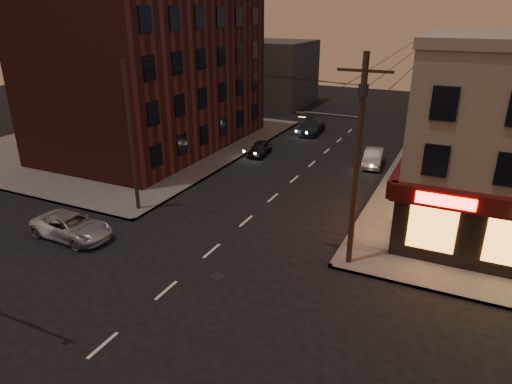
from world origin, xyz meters
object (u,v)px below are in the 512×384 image
Objects in this scene: sedan_far at (312,126)px; sedan_near at (260,148)px; fire_hydrant at (351,236)px; suv_cross at (72,226)px; sedan_mid at (373,157)px.

sedan_near is at bearing -105.07° from sedan_far.
fire_hydrant is (11.29, -12.62, -0.05)m from sedan_near.
suv_cross is 0.96× the size of sedan_far.
sedan_near is 0.70× the size of sedan_far.
sedan_mid is at bearing 97.54° from fire_hydrant.
sedan_far is 6.83× the size of fire_hydrant.
sedan_near is at bearing -6.28° from suv_cross.
suv_cross is 6.57× the size of fire_hydrant.
suv_cross is 15.25m from fire_hydrant.
sedan_mid is 11.05m from sedan_far.
sedan_mid is 5.61× the size of fire_hydrant.
sedan_mid is at bearing -29.45° from suv_cross.
sedan_far is 23.75m from fire_hydrant.
suv_cross is at bearing -104.40° from sedan_far.
sedan_far reaches higher than suv_cross.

